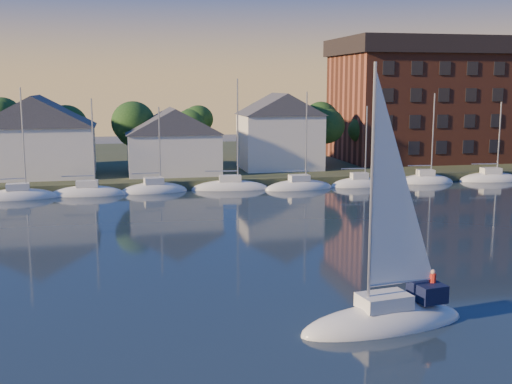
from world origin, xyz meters
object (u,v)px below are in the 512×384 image
object	(u,v)px
clubhouse_centre	(173,140)
hero_sailboat	(386,314)
condo_block	(442,99)
clubhouse_east	(280,130)
clubhouse_west	(37,135)

from	to	relation	value
clubhouse_centre	hero_sailboat	xyz separation A→B (m)	(6.08, -50.62, -4.55)
condo_block	clubhouse_east	bearing A→B (deg)	-167.11
clubhouse_west	condo_block	distance (m)	56.56
clubhouse_centre	clubhouse_west	bearing A→B (deg)	176.42
clubhouse_east	hero_sailboat	distance (m)	53.49
clubhouse_west	hero_sailboat	size ratio (longest dim) A/B	0.97
clubhouse_west	clubhouse_centre	size ratio (longest dim) A/B	1.18
clubhouse_centre	hero_sailboat	world-z (taller)	hero_sailboat
clubhouse_west	clubhouse_centre	distance (m)	16.05
clubhouse_east	condo_block	size ratio (longest dim) A/B	0.34
clubhouse_centre	condo_block	bearing A→B (deg)	11.24
clubhouse_west	clubhouse_east	size ratio (longest dim) A/B	1.30
clubhouse_west	clubhouse_east	xyz separation A→B (m)	(30.00, 1.00, 0.07)
clubhouse_centre	condo_block	distance (m)	41.05
hero_sailboat	condo_block	bearing A→B (deg)	-128.29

